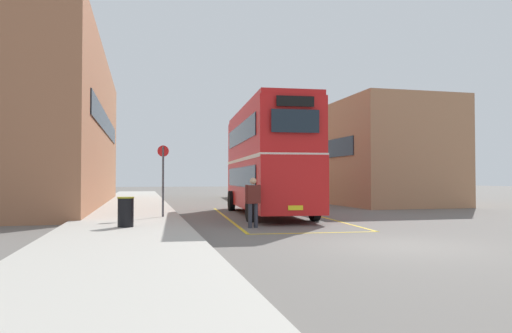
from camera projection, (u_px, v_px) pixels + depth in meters
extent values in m
plane|color=#66605B|center=(256.00, 209.00, 25.40)|extent=(135.60, 135.60, 0.00)
cube|color=#B2ADA3|center=(132.00, 206.00, 26.19)|extent=(4.00, 57.60, 0.14)
cube|color=#9E6647|center=(60.00, 131.00, 27.46)|extent=(5.12, 23.21, 8.81)
cube|color=#19232D|center=(106.00, 124.00, 28.08)|extent=(0.06, 17.64, 1.10)
cube|color=#AD7A56|center=(356.00, 157.00, 33.15)|extent=(6.27, 16.61, 6.33)
cube|color=#232D38|center=(313.00, 151.00, 32.41)|extent=(0.06, 12.63, 1.10)
cylinder|color=black|center=(231.00, 201.00, 23.77)|extent=(0.35, 1.02, 1.00)
cylinder|color=black|center=(280.00, 200.00, 24.19)|extent=(0.35, 1.02, 1.00)
cylinder|color=black|center=(251.00, 209.00, 17.70)|extent=(0.35, 1.02, 1.00)
cylinder|color=black|center=(315.00, 208.00, 18.12)|extent=(0.35, 1.02, 1.00)
cube|color=red|center=(267.00, 184.00, 20.97)|extent=(3.09, 10.07, 2.10)
cube|color=red|center=(267.00, 137.00, 21.02)|extent=(3.08, 9.87, 2.10)
cube|color=red|center=(267.00, 111.00, 21.05)|extent=(2.97, 9.76, 0.20)
cube|color=white|center=(267.00, 160.00, 20.99)|extent=(3.11, 9.97, 0.14)
cube|color=#19232D|center=(240.00, 177.00, 20.77)|extent=(0.59, 8.12, 0.84)
cube|color=#19232D|center=(240.00, 134.00, 20.82)|extent=(0.59, 8.12, 0.84)
cube|color=#19232D|center=(294.00, 177.00, 21.18)|extent=(0.59, 8.12, 0.84)
cube|color=#19232D|center=(294.00, 135.00, 21.23)|extent=(0.59, 8.12, 0.84)
cube|color=#19232D|center=(295.00, 121.00, 16.11)|extent=(1.69, 0.16, 0.80)
cube|color=black|center=(295.00, 101.00, 16.13)|extent=(1.33, 0.13, 0.36)
cube|color=#19232D|center=(250.00, 175.00, 25.89)|extent=(1.93, 0.17, 1.00)
cube|color=yellow|center=(296.00, 208.00, 16.04)|extent=(0.52, 0.07, 0.16)
cylinder|color=black|center=(241.00, 192.00, 41.42)|extent=(0.34, 0.94, 0.92)
cylinder|color=black|center=(269.00, 192.00, 41.78)|extent=(0.34, 0.94, 0.92)
cylinder|color=black|center=(249.00, 193.00, 36.57)|extent=(0.34, 0.94, 0.92)
cylinder|color=black|center=(280.00, 193.00, 36.93)|extent=(0.34, 0.94, 0.92)
cube|color=gold|center=(260.00, 179.00, 39.20)|extent=(3.16, 8.35, 2.60)
cube|color=silver|center=(260.00, 162.00, 39.24)|extent=(2.99, 8.02, 0.12)
cube|color=#19232D|center=(245.00, 174.00, 39.03)|extent=(0.64, 6.51, 0.96)
cube|color=#19232D|center=(274.00, 175.00, 39.39)|extent=(0.64, 6.51, 0.96)
cube|color=#19232D|center=(253.00, 175.00, 43.27)|extent=(1.93, 0.22, 1.10)
cylinder|color=#2D2D38|center=(256.00, 216.00, 15.59)|extent=(0.14, 0.14, 0.80)
cylinder|color=#2D2D38|center=(250.00, 216.00, 15.49)|extent=(0.14, 0.14, 0.80)
cube|color=#591E19|center=(253.00, 194.00, 15.56)|extent=(0.51, 0.32, 0.60)
cylinder|color=#591E19|center=(259.00, 193.00, 15.66)|extent=(0.09, 0.09, 0.57)
cylinder|color=#591E19|center=(247.00, 194.00, 15.45)|extent=(0.09, 0.09, 0.57)
sphere|color=tan|center=(253.00, 181.00, 15.55)|extent=(0.22, 0.22, 0.22)
cylinder|color=black|center=(126.00, 213.00, 14.50)|extent=(0.48, 0.48, 0.88)
cylinder|color=olive|center=(126.00, 198.00, 14.51)|extent=(0.51, 0.51, 0.04)
cylinder|color=#4C4C51|center=(163.00, 181.00, 18.39)|extent=(0.08, 0.08, 2.74)
cylinder|color=red|center=(163.00, 151.00, 18.42)|extent=(0.44, 0.09, 0.44)
cube|color=gold|center=(226.00, 217.00, 19.63)|extent=(0.94, 11.91, 0.01)
cube|color=gold|center=(319.00, 216.00, 20.31)|extent=(0.94, 11.91, 0.01)
cube|color=gold|center=(314.00, 233.00, 14.09)|extent=(4.13, 0.40, 0.01)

